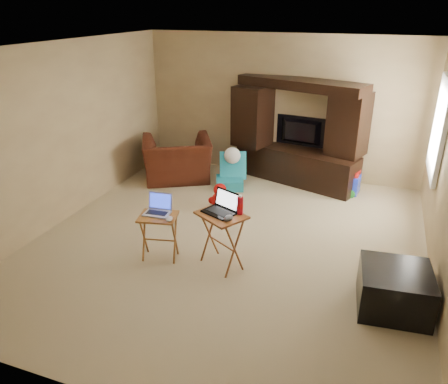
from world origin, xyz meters
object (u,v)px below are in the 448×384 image
at_px(recliner, 177,159).
at_px(mouse_right, 229,218).
at_px(mouse_left, 169,219).
at_px(tray_table_left, 159,237).
at_px(plush_toy, 220,196).
at_px(entertainment_center, 298,132).
at_px(push_toy, 341,179).
at_px(tray_table_right, 222,240).
at_px(water_bottle, 240,206).
at_px(laptop_right, 219,204).
at_px(ottoman, 394,290).
at_px(laptop_left, 156,205).
at_px(television, 300,132).
at_px(child_rocker, 230,171).

distance_m(recliner, mouse_right, 3.15).
xyz_separation_m(mouse_left, mouse_right, (0.72, 0.05, 0.11)).
xyz_separation_m(tray_table_left, mouse_left, (0.19, -0.07, 0.32)).
bearing_deg(plush_toy, entertainment_center, 60.58).
xyz_separation_m(push_toy, tray_table_right, (-1.10, -2.81, 0.11)).
relative_size(recliner, water_bottle, 5.50).
relative_size(laptop_right, mouse_right, 2.58).
bearing_deg(mouse_left, water_bottle, 17.81).
xyz_separation_m(ottoman, tray_table_right, (-1.96, 0.15, 0.12)).
distance_m(laptop_left, water_bottle, 1.03).
bearing_deg(mouse_left, push_toy, 60.49).
height_order(television, mouse_left, television).
relative_size(tray_table_right, water_bottle, 3.25).
xyz_separation_m(entertainment_center, laptop_right, (-0.32, -3.01, -0.09)).
bearing_deg(tray_table_left, tray_table_right, -4.71).
height_order(laptop_left, laptop_right, laptop_right).
bearing_deg(child_rocker, mouse_left, -108.45).
bearing_deg(plush_toy, child_rocker, 99.40).
bearing_deg(tray_table_right, entertainment_center, 115.32).
distance_m(entertainment_center, water_bottle, 2.96).
bearing_deg(laptop_left, recliner, 105.83).
bearing_deg(child_rocker, laptop_right, -95.02).
bearing_deg(recliner, child_rocker, 148.49).
xyz_separation_m(recliner, push_toy, (2.84, 0.42, -0.15)).
xyz_separation_m(ottoman, laptop_right, (-2.00, 0.17, 0.59)).
relative_size(child_rocker, push_toy, 0.99).
xyz_separation_m(entertainment_center, tray_table_left, (-1.06, -3.14, -0.61)).
height_order(tray_table_left, laptop_right, laptop_right).
height_order(child_rocker, mouse_left, mouse_left).
bearing_deg(child_rocker, ottoman, -64.23).
height_order(recliner, tray_table_left, recliner).
xyz_separation_m(tray_table_right, water_bottle, (0.20, 0.08, 0.45)).
bearing_deg(push_toy, laptop_left, -117.23).
xyz_separation_m(entertainment_center, television, (-0.00, 0.16, -0.04)).
bearing_deg(mouse_left, ottoman, 0.63).
relative_size(push_toy, tray_table_right, 0.89).
bearing_deg(water_bottle, television, 88.60).
relative_size(recliner, plush_toy, 2.80).
relative_size(ottoman, laptop_right, 1.94).
bearing_deg(television, tray_table_left, 80.81).
relative_size(push_toy, mouse_right, 4.40).
xyz_separation_m(entertainment_center, push_toy, (0.82, -0.23, -0.67)).
xyz_separation_m(child_rocker, mouse_left, (0.13, -2.51, 0.31)).
height_order(television, child_rocker, television).
xyz_separation_m(recliner, ottoman, (3.71, -2.54, -0.16)).
bearing_deg(push_toy, water_bottle, -101.92).
distance_m(push_toy, laptop_left, 3.49).
distance_m(entertainment_center, child_rocker, 1.36).
xyz_separation_m(entertainment_center, tray_table_right, (-0.28, -3.03, -0.56)).
relative_size(recliner, laptop_left, 3.82).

